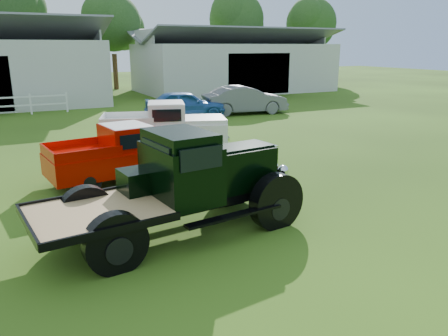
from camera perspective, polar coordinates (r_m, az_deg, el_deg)
name	(u,v)px	position (r m, az deg, el deg)	size (l,w,h in m)	color
ground	(240,228)	(9.68, 2.13, -7.87)	(120.00, 120.00, 0.00)	#273E0F
shed_right	(233,61)	(39.31, 1.24, 13.84)	(16.80, 9.20, 5.20)	#999999
tree_c	(113,38)	(41.82, -14.27, 16.10)	(5.40, 5.40, 9.00)	#163B0F
tree_d	(236,34)	(47.36, 1.62, 17.06)	(6.00, 6.00, 10.00)	#163B0F
tree_e	(310,37)	(50.00, 11.22, 16.42)	(5.70, 5.70, 9.50)	#163B0F
vintage_flatbed	(176,184)	(9.11, -6.23, -2.09)	(5.56, 2.20, 2.20)	black
red_pickup	(124,152)	(13.23, -12.88, 2.03)	(4.56, 1.75, 1.66)	#BE0C01
white_pickup	(164,126)	(16.91, -7.82, 5.40)	(4.84, 1.88, 1.78)	silver
misc_car_blue	(185,104)	(24.40, -5.11, 8.30)	(1.78, 4.42, 1.50)	#285AA3
misc_car_grey	(245,100)	(25.83, 2.75, 8.87)	(1.71, 4.90, 1.61)	#5A5A5F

